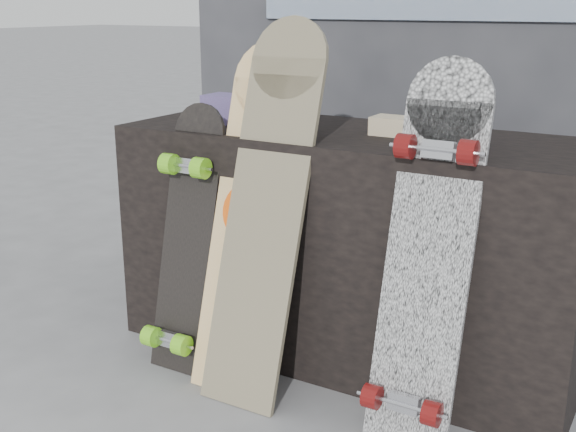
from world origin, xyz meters
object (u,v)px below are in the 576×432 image
Objects in this scene: longboard_geisha at (250,207)px; skateboard_dark at (186,236)px; vendor_table at (351,245)px; longboard_cascadia at (428,249)px; longboard_celtic at (268,199)px.

longboard_geisha reaches higher than skateboard_dark.
longboard_cascadia is at bearing -41.21° from vendor_table.
longboard_geisha is at bearing 176.74° from longboard_cascadia.
skateboard_dark is (-0.23, -0.04, -0.13)m from longboard_geisha.
skateboard_dark is at bearing -175.49° from longboard_celtic.
longboard_geisha is 0.62m from longboard_cascadia.
longboard_celtic is 0.36m from skateboard_dark.
longboard_geisha is 0.27m from skateboard_dark.
longboard_cascadia is 1.20× the size of skateboard_dark.
longboard_cascadia reaches higher than skateboard_dark.
longboard_celtic is (-0.13, -0.34, 0.23)m from vendor_table.
skateboard_dark is (-0.31, -0.02, -0.17)m from longboard_celtic.
longboard_geisha is at bearing -124.02° from vendor_table.
vendor_table is 0.58m from skateboard_dark.
skateboard_dark is (-0.85, -0.01, -0.10)m from longboard_cascadia.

